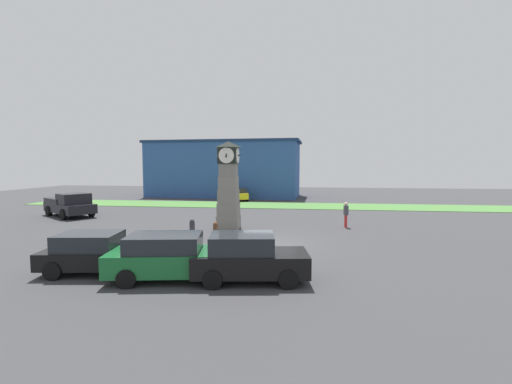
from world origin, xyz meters
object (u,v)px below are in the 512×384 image
object	(u,v)px
bollard_near_tower	(192,229)
bollard_mid_row	(216,231)
car_near_tower	(172,257)
pickup_truck	(70,205)
clock_tower	(229,187)
car_by_building	(248,258)
car_navy_sedan	(95,253)
car_silver_hatch	(237,194)
pedestrian_near_bench	(346,213)

from	to	relation	value
bollard_near_tower	bollard_mid_row	world-z (taller)	bollard_near_tower
car_near_tower	pickup_truck	world-z (taller)	pickup_truck
clock_tower	car_by_building	world-z (taller)	clock_tower
bollard_near_tower	bollard_mid_row	xyz separation A→B (m)	(1.26, 0.15, -0.08)
car_navy_sedan	car_silver_hatch	xyz separation A→B (m)	(0.60, 26.21, -0.01)
clock_tower	bollard_mid_row	size ratio (longest dim) A/B	5.71
pedestrian_near_bench	car_silver_hatch	bearing A→B (deg)	122.64
bollard_near_tower	car_navy_sedan	world-z (taller)	car_navy_sedan
bollard_near_tower	car_by_building	size ratio (longest dim) A/B	0.27
clock_tower	bollard_near_tower	size ratio (longest dim) A/B	4.92
car_near_tower	bollard_mid_row	bearing A→B (deg)	90.48
pickup_truck	car_by_building	bearing A→B (deg)	-38.87
bollard_mid_row	car_near_tower	size ratio (longest dim) A/B	0.20
car_by_building	bollard_near_tower	bearing A→B (deg)	122.95
bollard_near_tower	car_by_building	world-z (taller)	car_by_building
car_navy_sedan	pickup_truck	size ratio (longest dim) A/B	0.78
clock_tower	car_silver_hatch	size ratio (longest dim) A/B	1.24
clock_tower	car_navy_sedan	bearing A→B (deg)	-108.36
car_navy_sedan	pedestrian_near_bench	distance (m)	15.01
pickup_truck	bollard_mid_row	bearing A→B (deg)	-26.47
car_by_building	car_silver_hatch	bearing A→B (deg)	101.19
car_by_building	car_silver_hatch	size ratio (longest dim) A/B	0.94
clock_tower	car_navy_sedan	world-z (taller)	clock_tower
pickup_truck	car_silver_hatch	bearing A→B (deg)	51.04
bollard_mid_row	pickup_truck	size ratio (longest dim) A/B	0.18
bollard_mid_row	car_silver_hatch	world-z (taller)	car_silver_hatch
bollard_mid_row	car_silver_hatch	bearing A→B (deg)	97.04
clock_tower	bollard_mid_row	world-z (taller)	clock_tower
pickup_truck	clock_tower	bearing A→B (deg)	-14.18
clock_tower	bollard_near_tower	world-z (taller)	clock_tower
bollard_mid_row	pickup_truck	xyz separation A→B (m)	(-13.34, 6.64, 0.44)
car_navy_sedan	bollard_near_tower	bearing A→B (deg)	73.14
bollard_mid_row	car_near_tower	distance (m)	6.50
car_navy_sedan	bollard_mid_row	bearing A→B (deg)	63.40
bollard_near_tower	car_by_building	bearing A→B (deg)	-57.05
bollard_mid_row	pedestrian_near_bench	distance (m)	8.75
bollard_mid_row	pedestrian_near_bench	world-z (taller)	pedestrian_near_bench
bollard_mid_row	car_navy_sedan	xyz separation A→B (m)	(-3.08, -6.15, 0.27)
car_navy_sedan	pedestrian_near_bench	world-z (taller)	pedestrian_near_bench
car_silver_hatch	bollard_near_tower	bearing A→B (deg)	-86.55
bollard_near_tower	car_near_tower	size ratio (longest dim) A/B	0.23
car_navy_sedan	clock_tower	bearing A→B (deg)	71.64
bollard_near_tower	pedestrian_near_bench	size ratio (longest dim) A/B	0.68
car_near_tower	bollard_near_tower	bearing A→B (deg)	101.69
pedestrian_near_bench	car_by_building	bearing A→B (deg)	-113.55
bollard_mid_row	car_near_tower	xyz separation A→B (m)	(0.05, -6.49, 0.33)
clock_tower	bollard_near_tower	distance (m)	4.18
car_silver_hatch	pedestrian_near_bench	xyz separation A→B (m)	(9.95, -15.53, 0.19)
car_navy_sedan	car_by_building	distance (m)	5.82
car_near_tower	car_silver_hatch	bearing A→B (deg)	95.45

